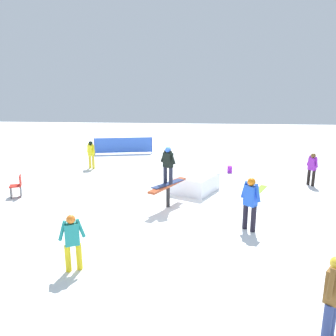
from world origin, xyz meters
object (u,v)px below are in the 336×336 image
Objects in this scene: bystander_blue at (250,201)px; backpack_on_snow at (230,169)px; main_rider_on_rail at (168,166)px; bystander_brown at (333,294)px; bystander_yellow at (91,153)px; bystander_teal at (72,240)px; loose_snowboard_lime at (260,189)px; bystander_purple at (312,167)px; folding_chair at (17,187)px; rail_feature at (168,188)px.

bystander_blue is 4.87× the size of backpack_on_snow.
bystander_brown is at bearing 63.17° from main_rider_on_rail.
bystander_yellow is at bearing 178.56° from bystander_blue.
backpack_on_snow is at bearing 39.74° from bystander_teal.
loose_snowboard_lime is (-2.46, 3.76, -1.52)m from main_rider_on_rail.
bystander_purple is at bearing 153.54° from main_rider_on_rail.
bystander_blue is at bearing -64.10° from bystander_purple.
folding_chair is (2.76, -12.24, -0.41)m from bystander_purple.
folding_chair reaches higher than loose_snowboard_lime.
bystander_teal is at bearing 166.22° from loose_snowboard_lime.
bystander_purple reaches higher than backpack_on_snow.
bystander_blue is 7.19m from backpack_on_snow.
bystander_blue is at bearing 90.91° from main_rider_on_rail.
rail_feature is 0.81m from main_rider_on_rail.
bystander_blue reaches higher than loose_snowboard_lime.
loose_snowboard_lime is 3.09m from backpack_on_snow.
main_rider_on_rail is 6.25m from folding_chair.
rail_feature is at bearing -170.35° from bystander_blue.
bystander_purple is 11.03m from bystander_yellow.
rail_feature is 4.55m from loose_snowboard_lime.
bystander_brown is at bearing -157.72° from loose_snowboard_lime.
bystander_brown is 8.75m from loose_snowboard_lime.
loose_snowboard_lime is at bearing 9.71° from bystander_yellow.
backpack_on_snow is (-5.36, 2.71, -1.37)m from main_rider_on_rail.
main_rider_on_rail reaches higher than bystander_blue.
bystander_brown is 1.03× the size of bystander_yellow.
bystander_blue reaches higher than bystander_brown.
loose_snowboard_lime is at bearing 76.91° from folding_chair.
main_rider_on_rail reaches higher than folding_chair.
bystander_yellow is at bearing -114.21° from rail_feature.
bystander_blue is 6.20m from bystander_purple.
main_rider_on_rail is at bearing 148.13° from loose_snowboard_lime.
backpack_on_snow is (-9.88, 4.54, -0.62)m from bystander_teal.
bystander_brown reaches higher than bystander_purple.
bystander_brown reaches higher than bystander_yellow.
main_rider_on_rail is 4.93m from bystander_teal.
bystander_brown is 11.70m from folding_chair.
bystander_purple is 0.95× the size of bystander_brown.
bystander_purple reaches higher than folding_chair.
bystander_blue is 10.39m from bystander_yellow.
folding_chair is at bearing -151.61° from bystander_blue.
bystander_blue is (1.79, 2.66, 0.21)m from rail_feature.
loose_snowboard_lime is at bearing -99.52° from bystander_purple.
bystander_purple is at bearing -159.31° from bystander_brown.
bystander_blue is 9.11m from folding_chair.
bystander_brown reaches higher than folding_chair.
bystander_brown is at bearing -37.40° from bystander_blue.
bystander_yellow is (-7.35, -7.35, -0.09)m from bystander_blue.
main_rider_on_rail is at bearing -114.94° from bystander_brown.
bystander_teal is at bearing -105.09° from bystander_blue.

